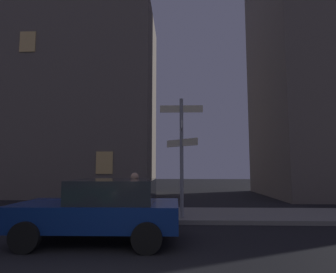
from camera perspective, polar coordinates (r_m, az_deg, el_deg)
sidewalk_kerb at (r=10.50m, az=-4.14°, el=-15.42°), size 40.00×2.80×0.14m
signpost at (r=9.46m, az=2.74°, el=-1.83°), size 1.45×1.61×3.93m
car_far_oncoming at (r=7.18m, az=-12.98°, el=-13.91°), size 3.93×2.10×1.46m
cyclist at (r=7.82m, az=-7.15°, el=-13.57°), size 1.82×0.33×1.61m
building_left_block at (r=20.78m, az=-22.46°, el=6.27°), size 13.71×6.60×12.15m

